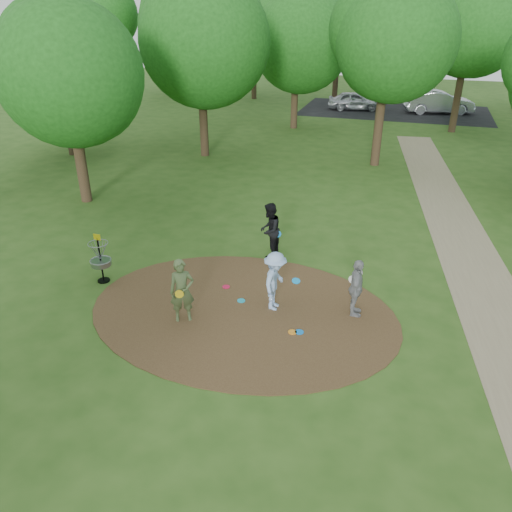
% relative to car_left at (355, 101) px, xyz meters
% --- Properties ---
extents(ground, '(100.00, 100.00, 0.00)m').
position_rel_car_left_xyz_m(ground, '(1.02, -29.50, -0.68)').
color(ground, '#2D5119').
rests_on(ground, ground).
extents(dirt_clearing, '(8.40, 8.40, 0.02)m').
position_rel_car_left_xyz_m(dirt_clearing, '(1.02, -29.50, -0.67)').
color(dirt_clearing, '#47301C').
rests_on(dirt_clearing, ground).
extents(footpath, '(7.55, 39.89, 0.01)m').
position_rel_car_left_xyz_m(footpath, '(7.52, -27.50, -0.68)').
color(footpath, '#8C7A5B').
rests_on(footpath, ground).
extents(parking_lot, '(14.00, 8.00, 0.01)m').
position_rel_car_left_xyz_m(parking_lot, '(3.02, 0.50, -0.68)').
color(parking_lot, black).
rests_on(parking_lot, ground).
extents(player_observer_with_disc, '(0.76, 0.68, 1.75)m').
position_rel_car_left_xyz_m(player_observer_with_disc, '(-0.32, -30.32, 0.19)').
color(player_observer_with_disc, '#55683C').
rests_on(player_observer_with_disc, ground).
extents(player_throwing_with_disc, '(1.05, 1.09, 1.67)m').
position_rel_car_left_xyz_m(player_throwing_with_disc, '(1.80, -29.07, 0.15)').
color(player_throwing_with_disc, '#9BBAE7').
rests_on(player_throwing_with_disc, ground).
extents(player_walking_with_disc, '(0.74, 0.89, 1.80)m').
position_rel_car_left_xyz_m(player_walking_with_disc, '(0.76, -26.03, 0.22)').
color(player_walking_with_disc, black).
rests_on(player_walking_with_disc, ground).
extents(player_waiting_with_disc, '(0.47, 0.98, 1.62)m').
position_rel_car_left_xyz_m(player_waiting_with_disc, '(3.89, -28.73, 0.13)').
color(player_waiting_with_disc, gray).
rests_on(player_waiting_with_disc, ground).
extents(disc_ground_cyan, '(0.22, 0.22, 0.02)m').
position_rel_car_left_xyz_m(disc_ground_cyan, '(0.82, -29.03, -0.65)').
color(disc_ground_cyan, '#19A8CA').
rests_on(disc_ground_cyan, dirt_clearing).
extents(disc_ground_blue, '(0.22, 0.22, 0.02)m').
position_rel_car_left_xyz_m(disc_ground_blue, '(2.71, -29.99, -0.65)').
color(disc_ground_blue, blue).
rests_on(disc_ground_blue, dirt_clearing).
extents(disc_ground_red, '(0.22, 0.22, 0.02)m').
position_rel_car_left_xyz_m(disc_ground_red, '(0.15, -28.45, -0.65)').
color(disc_ground_red, '#DD1644').
rests_on(disc_ground_red, dirt_clearing).
extents(car_left, '(4.26, 2.40, 1.37)m').
position_rel_car_left_xyz_m(car_left, '(0.00, 0.00, 0.00)').
color(car_left, '#B6B9BE').
rests_on(car_left, ground).
extents(car_right, '(5.24, 2.89, 1.64)m').
position_rel_car_left_xyz_m(car_right, '(6.19, 0.54, 0.13)').
color(car_right, '#A7A9AF').
rests_on(car_right, ground).
extents(disc_ground_orange, '(0.22, 0.22, 0.02)m').
position_rel_car_left_xyz_m(disc_ground_orange, '(2.54, -30.05, -0.65)').
color(disc_ground_orange, orange).
rests_on(disc_ground_orange, dirt_clearing).
extents(disc_golf_basket, '(0.63, 0.63, 1.54)m').
position_rel_car_left_xyz_m(disc_golf_basket, '(-3.48, -29.20, 0.19)').
color(disc_golf_basket, black).
rests_on(disc_golf_basket, ground).
extents(tree_ring, '(37.31, 45.41, 8.76)m').
position_rel_car_left_xyz_m(tree_ring, '(0.81, -19.79, 4.47)').
color(tree_ring, '#332316').
rests_on(tree_ring, ground).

